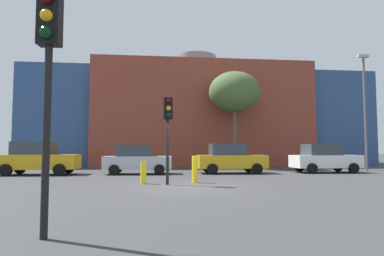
{
  "coord_description": "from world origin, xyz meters",
  "views": [
    {
      "loc": [
        -1.3,
        -12.67,
        1.4
      ],
      "look_at": [
        0.86,
        7.21,
        2.73
      ],
      "focal_mm": 31.06,
      "sensor_mm": 36.0,
      "label": 1
    }
  ],
  "objects": [
    {
      "name": "traffic_light_island",
      "position": [
        -0.83,
        0.89,
        2.62
      ],
      "size": [
        0.4,
        0.39,
        3.56
      ],
      "rotation": [
        0.0,
        0.0,
        -1.35
      ],
      "color": "black",
      "rests_on": "ground_plane"
    },
    {
      "name": "traffic_light_near_left",
      "position": [
        -3.06,
        -7.14,
        2.95
      ],
      "size": [
        0.38,
        0.37,
        4.01
      ],
      "rotation": [
        0.0,
        0.0,
        -1.65
      ],
      "color": "black",
      "rests_on": "ground_plane"
    },
    {
      "name": "bare_tree_0",
      "position": [
        4.77,
        12.53,
        5.91
      ],
      "size": [
        3.98,
        3.98,
        7.54
      ],
      "color": "brown",
      "rests_on": "ground_plane"
    },
    {
      "name": "parked_car_3",
      "position": [
        3.19,
        7.14,
        0.88
      ],
      "size": [
        4.1,
        2.01,
        1.78
      ],
      "color": "gold",
      "rests_on": "ground_plane"
    },
    {
      "name": "street_lamp",
      "position": [
        12.9,
        8.45,
        4.53
      ],
      "size": [
        0.8,
        0.24,
        8.0
      ],
      "color": "#59595E",
      "rests_on": "ground_plane"
    },
    {
      "name": "parked_car_4",
      "position": [
        9.18,
        7.14,
        0.88
      ],
      "size": [
        4.07,
        2.0,
        1.77
      ],
      "color": "white",
      "rests_on": "ground_plane"
    },
    {
      "name": "bollard_yellow_0",
      "position": [
        -1.82,
        1.43,
        0.46
      ],
      "size": [
        0.24,
        0.24,
        0.92
      ],
      "primitive_type": "cylinder",
      "color": "yellow",
      "rests_on": "ground_plane"
    },
    {
      "name": "parked_car_2",
      "position": [
        -2.42,
        7.14,
        0.84
      ],
      "size": [
        3.9,
        1.92,
        1.69
      ],
      "color": "silver",
      "rests_on": "ground_plane"
    },
    {
      "name": "bollard_yellow_1",
      "position": [
        0.37,
        1.67,
        0.58
      ],
      "size": [
        0.24,
        0.24,
        1.16
      ],
      "primitive_type": "cylinder",
      "color": "yellow",
      "rests_on": "ground_plane"
    },
    {
      "name": "building_backdrop",
      "position": [
        2.84,
        20.94,
        4.49
      ],
      "size": [
        30.97,
        13.56,
        11.09
      ],
      "color": "brown",
      "rests_on": "ground_plane"
    },
    {
      "name": "ground_plane",
      "position": [
        0.0,
        0.0,
        0.0
      ],
      "size": [
        200.0,
        200.0,
        0.0
      ],
      "primitive_type": "plane",
      "color": "#38383A"
    },
    {
      "name": "parked_car_1",
      "position": [
        -7.99,
        7.14,
        0.93
      ],
      "size": [
        4.32,
        2.12,
        1.87
      ],
      "color": "gold",
      "rests_on": "ground_plane"
    }
  ]
}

